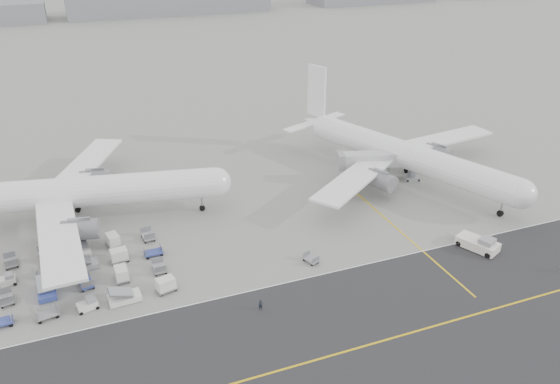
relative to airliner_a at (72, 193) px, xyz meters
name	(u,v)px	position (x,y,z in m)	size (l,w,h in m)	color
ground	(239,284)	(20.96, -28.16, -5.46)	(700.00, 700.00, 0.00)	gray
taxiway	(323,358)	(25.98, -46.14, -5.45)	(220.00, 59.00, 0.03)	#2B2B2E
horizon_buildings	(152,14)	(50.96, 231.84, -5.46)	(520.00, 28.00, 28.00)	slate
airliner_a	(72,193)	(0.00, 0.00, 0.00)	(54.36, 53.27, 18.95)	white
airliner_b	(401,153)	(62.27, -5.26, 0.00)	(51.24, 52.29, 18.96)	white
pushback_tug	(479,244)	(59.56, -33.00, -4.46)	(5.46, 8.41, 2.43)	silver
jet_bridge	(379,161)	(57.44, -4.83, -1.01)	(17.08, 7.34, 6.39)	gray
gse_cluster	(84,278)	(0.09, -18.46, -5.46)	(29.14, 23.04, 2.18)	gray
stray_dolly	(311,262)	(33.02, -26.78, -5.46)	(1.45, 2.35, 1.45)	silver
ground_crew_a	(261,305)	(21.99, -34.82, -4.65)	(0.59, 0.39, 1.62)	black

